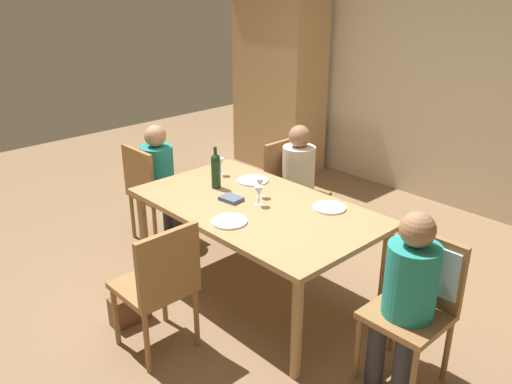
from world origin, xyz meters
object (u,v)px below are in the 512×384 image
at_px(chair_right_end, 420,288).
at_px(wine_glass_centre, 221,163).
at_px(person_woman_host, 300,176).
at_px(wine_bottle_tall_green, 216,170).
at_px(person_man_bearded, 408,290).
at_px(dining_table, 256,214).
at_px(person_man_guest, 160,174).
at_px(armoire_cabinet, 279,80).
at_px(wine_glass_near_right, 259,192).
at_px(dinner_plate_guest_right, 253,180).
at_px(handbag, 130,308).
at_px(dinner_plate_guest_left, 229,221).
at_px(chair_near, 160,281).
at_px(chair_far_left, 291,184).
at_px(dinner_plate_host, 329,208).
at_px(wine_glass_near_left, 260,184).
at_px(chair_left_end, 151,188).

distance_m(chair_right_end, wine_glass_centre, 1.97).
height_order(person_woman_host, wine_bottle_tall_green, person_woman_host).
height_order(person_woman_host, person_man_bearded, person_man_bearded).
bearing_deg(wine_bottle_tall_green, chair_right_end, 4.14).
xyz_separation_m(dining_table, person_man_guest, (-1.30, 0.03, -0.04)).
relative_size(armoire_cabinet, person_man_bearded, 1.93).
relative_size(armoire_cabinet, wine_glass_near_right, 14.63).
height_order(person_man_bearded, wine_bottle_tall_green, person_man_bearded).
xyz_separation_m(person_man_guest, wine_glass_centre, (0.64, 0.18, 0.23)).
relative_size(chair_right_end, dinner_plate_guest_right, 3.63).
bearing_deg(handbag, person_man_bearded, 28.19).
bearing_deg(dinner_plate_guest_right, wine_glass_centre, -161.96).
bearing_deg(dinner_plate_guest_left, chair_near, -90.43).
relative_size(chair_far_left, wine_glass_near_right, 6.17).
xyz_separation_m(person_woman_host, dinner_plate_host, (0.80, -0.57, 0.12)).
height_order(chair_near, dinner_plate_guest_right, chair_near).
distance_m(wine_glass_near_left, wine_glass_centre, 0.57).
relative_size(person_man_bearded, dinner_plate_guest_left, 4.54).
height_order(wine_glass_near_right, dinner_plate_guest_right, wine_glass_near_right).
xyz_separation_m(armoire_cabinet, chair_right_end, (3.31, -2.15, -0.50)).
bearing_deg(wine_glass_near_right, dining_table, -162.63).
height_order(dinner_plate_guest_left, handbag, dinner_plate_guest_left).
bearing_deg(armoire_cabinet, wine_glass_centre, -56.65).
bearing_deg(chair_right_end, armoire_cabinet, -33.05).
distance_m(dining_table, chair_left_end, 1.31).
distance_m(chair_left_end, wine_glass_near_right, 1.36).
relative_size(chair_far_left, person_man_bearded, 0.82).
bearing_deg(dinner_plate_guest_right, wine_glass_near_right, -37.55).
height_order(person_man_bearded, dinner_plate_guest_left, person_man_bearded).
bearing_deg(armoire_cabinet, chair_near, -56.57).
xyz_separation_m(wine_bottle_tall_green, dinner_plate_guest_right, (0.10, 0.31, -0.14)).
distance_m(armoire_cabinet, chair_far_left, 2.12).
distance_m(dining_table, wine_glass_centre, 0.71).
xyz_separation_m(dining_table, chair_right_end, (1.30, 0.12, -0.08)).
height_order(person_man_guest, wine_glass_near_left, person_man_guest).
distance_m(chair_left_end, handbag, 1.32).
height_order(chair_near, wine_bottle_tall_green, wine_bottle_tall_green).
xyz_separation_m(person_woman_host, wine_glass_near_left, (0.30, -0.78, 0.22)).
bearing_deg(chair_left_end, person_man_guest, 90.00).
height_order(chair_near, wine_glass_centre, chair_near).
relative_size(chair_near, person_man_guest, 0.84).
bearing_deg(chair_far_left, person_man_bearded, 62.52).
relative_size(chair_left_end, dinner_plate_host, 3.83).
xyz_separation_m(armoire_cabinet, person_man_bearded, (3.31, -2.30, -0.44)).
bearing_deg(chair_right_end, dinner_plate_guest_right, -6.16).
distance_m(wine_glass_centre, dinner_plate_guest_right, 0.32).
bearing_deg(dining_table, dinner_plate_guest_right, 140.12).
relative_size(dining_table, chair_left_end, 1.99).
bearing_deg(chair_right_end, wine_bottle_tall_green, 4.14).
height_order(person_man_guest, dinner_plate_guest_right, person_man_guest).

